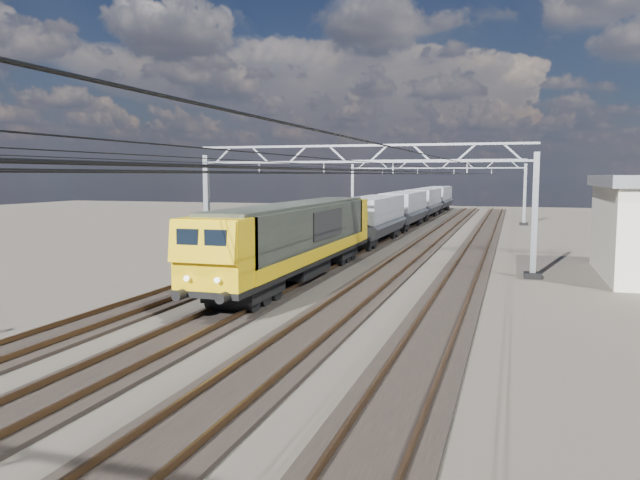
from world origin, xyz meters
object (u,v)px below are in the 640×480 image
(locomotive, at_px, (297,236))
(hopper_wagon_fourth, at_px, (438,197))
(hopper_wagon_mid, at_px, (404,207))
(hopper_wagon_lead, at_px, (373,216))
(catenary_gantry_mid, at_px, (358,202))
(hopper_wagon_third, at_px, (424,201))
(catenary_gantry_far, at_px, (435,188))

(locomotive, xyz_separation_m, hopper_wagon_fourth, (-0.00, 60.30, -0.09))
(hopper_wagon_mid, height_order, hopper_wagon_fourth, same)
(locomotive, relative_size, hopper_wagon_fourth, 1.62)
(hopper_wagon_lead, xyz_separation_m, hopper_wagon_mid, (0.00, 14.20, 0.00))
(hopper_wagon_lead, xyz_separation_m, hopper_wagon_fourth, (0.00, 42.60, 0.00))
(hopper_wagon_mid, bearing_deg, hopper_wagon_lead, -90.00)
(hopper_wagon_lead, bearing_deg, locomotive, -90.00)
(hopper_wagon_lead, bearing_deg, hopper_wagon_fourth, 90.00)
(catenary_gantry_mid, height_order, hopper_wagon_mid, catenary_gantry_mid)
(hopper_wagon_mid, bearing_deg, hopper_wagon_fourth, 90.00)
(catenary_gantry_mid, relative_size, hopper_wagon_third, 1.53)
(locomotive, bearing_deg, catenary_gantry_far, 87.18)
(catenary_gantry_mid, height_order, hopper_wagon_third, catenary_gantry_mid)
(catenary_gantry_mid, distance_m, hopper_wagon_mid, 27.42)
(hopper_wagon_third, relative_size, hopper_wagon_fourth, 1.00)
(catenary_gantry_mid, distance_m, catenary_gantry_far, 36.00)
(catenary_gantry_mid, height_order, hopper_wagon_fourth, catenary_gantry_mid)
(hopper_wagon_lead, distance_m, hopper_wagon_mid, 14.20)
(catenary_gantry_far, distance_m, hopper_wagon_mid, 9.09)
(catenary_gantry_far, bearing_deg, hopper_wagon_lead, -94.99)
(catenary_gantry_far, height_order, hopper_wagon_mid, catenary_gantry_far)
(hopper_wagon_third, height_order, hopper_wagon_fourth, same)
(catenary_gantry_far, xyz_separation_m, hopper_wagon_third, (-2.00, 5.49, -1.67))
(hopper_wagon_third, bearing_deg, hopper_wagon_fourth, 90.00)
(catenary_gantry_mid, height_order, locomotive, catenary_gantry_mid)
(hopper_wagon_fourth, bearing_deg, hopper_wagon_third, -90.00)
(catenary_gantry_far, relative_size, locomotive, 0.94)
(catenary_gantry_far, distance_m, locomotive, 40.68)
(locomotive, height_order, hopper_wagon_mid, locomotive)
(locomotive, relative_size, hopper_wagon_third, 1.62)
(catenary_gantry_mid, xyz_separation_m, catenary_gantry_far, (0.00, 36.00, 0.00))
(catenary_gantry_mid, bearing_deg, locomotive, -113.49)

